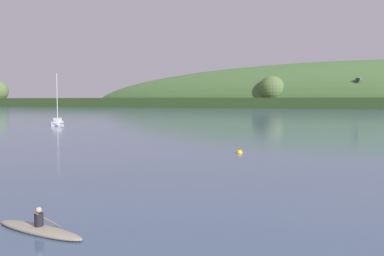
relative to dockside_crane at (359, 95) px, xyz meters
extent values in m
cube|color=#314A21|center=(-41.40, 14.70, -4.57)|extent=(488.23, 106.21, 5.89)
ellipsoid|color=#476B38|center=(10.54, 30.53, -7.51)|extent=(393.39, 113.24, 56.95)
sphere|color=#56703D|center=(-46.61, 5.14, 3.58)|extent=(14.88, 14.88, 14.88)
cube|color=#4C4C51|center=(-0.07, -0.15, -6.51)|extent=(4.29, 4.29, 2.00)
cylinder|color=#BCB293|center=(-0.07, -0.15, 1.78)|extent=(1.46, 1.46, 14.58)
cylinder|color=#BCB293|center=(1.37, 2.79, 7.91)|extent=(4.33, 7.72, 0.80)
cube|color=#333338|center=(-0.72, -1.48, 7.91)|extent=(2.41, 2.08, 1.75)
cube|color=#ADB2BC|center=(-70.49, -171.48, -7.40)|extent=(5.05, 6.10, 1.08)
cone|color=#ADB2BC|center=(-68.88, -173.92, -7.40)|extent=(2.58, 2.39, 2.12)
cube|color=black|center=(-70.49, -171.48, -7.15)|extent=(5.07, 6.11, 0.13)
cube|color=#BCB299|center=(-70.41, -171.61, -6.52)|extent=(2.70, 3.02, 0.68)
cylinder|color=silver|center=(-70.08, -172.09, -2.33)|extent=(0.15, 0.15, 9.07)
cylinder|color=silver|center=(-70.93, -170.81, -6.03)|extent=(1.79, 2.63, 0.12)
ellipsoid|color=gray|center=(-33.66, -227.67, -7.44)|extent=(4.35, 1.94, 0.30)
cylinder|color=black|center=(-33.66, -227.67, -7.10)|extent=(0.39, 0.39, 0.55)
sphere|color=tan|center=(-33.66, -227.67, -6.71)|extent=(0.22, 0.22, 0.22)
cylinder|color=olive|center=(-33.46, -227.32, -7.18)|extent=(0.36, 1.22, 0.89)
sphere|color=yellow|center=(-30.43, -203.44, -7.51)|extent=(0.59, 0.59, 0.59)
cylinder|color=black|center=(-30.43, -203.44, -7.18)|extent=(0.04, 0.04, 0.08)
camera|label=1|loc=(-24.28, -240.36, -2.75)|focal=39.10mm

